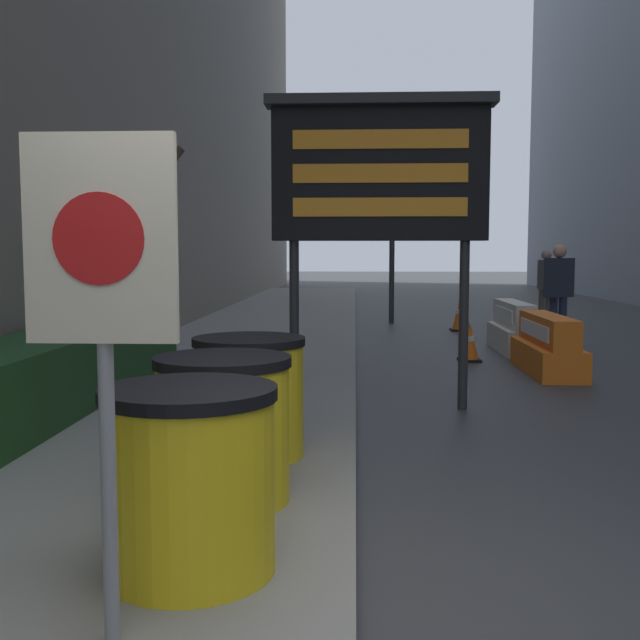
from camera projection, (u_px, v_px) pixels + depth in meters
ground_plane at (356, 639)px, 3.16m from camera, size 120.00×120.00×0.00m
hedge_strip at (24, 383)px, 6.54m from camera, size 0.90×7.44×0.70m
bare_tree at (144, 254)px, 10.86m from camera, size 1.34×1.65×3.14m
barrel_drum_foreground at (190, 479)px, 3.47m from camera, size 0.82×0.82×0.88m
barrel_drum_middle at (223, 428)px, 4.47m from camera, size 0.82×0.82×0.88m
barrel_drum_back at (249, 396)px, 5.47m from camera, size 0.82×0.82×0.88m
warning_sign at (102, 289)px, 2.74m from camera, size 0.56×0.08×1.92m
message_board at (380, 174)px, 7.59m from camera, size 2.31×0.36×3.18m
jersey_barrier_orange_near at (548, 348)px, 10.07m from camera, size 0.60×1.91×0.78m
jersey_barrier_white at (513, 330)px, 12.27m from camera, size 0.54×1.86×0.82m
traffic_cone_near at (470, 342)px, 11.14m from camera, size 0.33×0.33×0.59m
traffic_cone_mid at (460, 314)px, 15.47m from camera, size 0.39×0.39×0.70m
traffic_light_near_curb at (393, 195)px, 16.82m from camera, size 0.28×0.44×4.03m
pedestrian_worker at (546, 281)px, 16.33m from camera, size 0.29×0.44×1.68m
pedestrian_passerby at (559, 286)px, 12.93m from camera, size 0.54×0.48×1.76m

